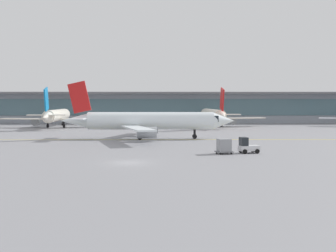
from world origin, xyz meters
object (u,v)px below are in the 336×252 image
(gate_airplane_1, at_px, (57,116))
(baggage_tug, at_px, (247,146))
(gate_airplane_2, at_px, (213,115))
(cargo_dolly_lead, at_px, (224,146))
(taxiing_regional_jet, at_px, (149,121))

(gate_airplane_1, relative_size, baggage_tug, 10.78)
(gate_airplane_1, xyz_separation_m, gate_airplane_2, (40.91, 3.24, 0.01))
(gate_airplane_2, xyz_separation_m, cargo_dolly_lead, (-5.27, -60.25, -1.98))
(cargo_dolly_lead, bearing_deg, taxiing_regional_jet, 103.51)
(gate_airplane_1, relative_size, gate_airplane_2, 1.00)
(gate_airplane_1, bearing_deg, baggage_tug, -148.27)
(gate_airplane_1, xyz_separation_m, cargo_dolly_lead, (35.65, -57.00, -1.97))
(gate_airplane_1, distance_m, gate_airplane_2, 41.04)
(gate_airplane_1, height_order, cargo_dolly_lead, gate_airplane_1)
(taxiing_regional_jet, relative_size, cargo_dolly_lead, 13.28)
(taxiing_regional_jet, bearing_deg, gate_airplane_1, 126.21)
(gate_airplane_2, distance_m, baggage_tug, 59.68)
(taxiing_regional_jet, xyz_separation_m, cargo_dolly_lead, (10.58, -22.70, -2.09))
(baggage_tug, xyz_separation_m, cargo_dolly_lead, (-3.16, -0.64, 0.16))
(baggage_tug, bearing_deg, gate_airplane_1, 113.06)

